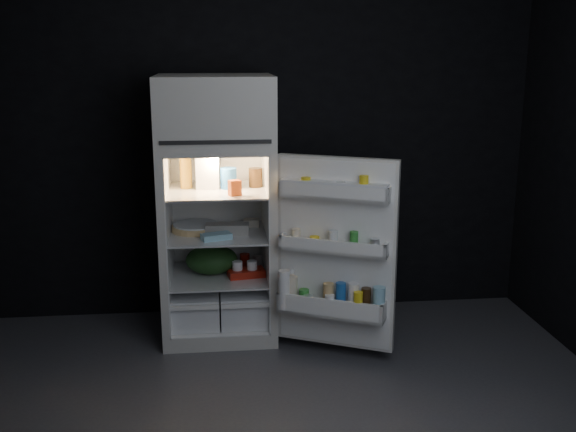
{
  "coord_description": "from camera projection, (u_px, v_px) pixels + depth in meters",
  "views": [
    {
      "loc": [
        -0.3,
        -3.17,
        1.95
      ],
      "look_at": [
        0.15,
        1.0,
        0.9
      ],
      "focal_mm": 42.0,
      "sensor_mm": 36.0,
      "label": 1
    }
  ],
  "objects": [
    {
      "name": "yogurt_tray",
      "position": [
        246.0,
        273.0,
        4.61
      ],
      "size": [
        0.27,
        0.17,
        0.05
      ],
      "primitive_type": "cube",
      "rotation": [
        0.0,
        0.0,
        0.17
      ],
      "color": "#9B1A0D",
      "rests_on": "refrigerator"
    },
    {
      "name": "refrigerator",
      "position": [
        217.0,
        199.0,
        4.57
      ],
      "size": [
        0.76,
        0.71,
        1.78
      ],
      "color": "silver",
      "rests_on": "ground"
    },
    {
      "name": "produce_bag",
      "position": [
        212.0,
        260.0,
        4.67
      ],
      "size": [
        0.41,
        0.37,
        0.2
      ],
      "primitive_type": "ellipsoid",
      "rotation": [
        0.0,
        0.0,
        0.2
      ],
      "color": "#193815",
      "rests_on": "refrigerator"
    },
    {
      "name": "amber_bottle",
      "position": [
        186.0,
        172.0,
        4.55
      ],
      "size": [
        0.1,
        0.1,
        0.22
      ],
      "primitive_type": "cylinder",
      "rotation": [
        0.0,
        0.0,
        -0.27
      ],
      "color": "gold",
      "rests_on": "refrigerator"
    },
    {
      "name": "fridge_door",
      "position": [
        335.0,
        258.0,
        4.19
      ],
      "size": [
        0.73,
        0.48,
        1.22
      ],
      "color": "silver",
      "rests_on": "ground"
    },
    {
      "name": "wall_front",
      "position": [
        348.0,
        307.0,
        1.6
      ],
      "size": [
        4.0,
        0.0,
        2.7
      ],
      "primitive_type": "cube",
      "color": "black",
      "rests_on": "ground"
    },
    {
      "name": "mayo_jar",
      "position": [
        228.0,
        178.0,
        4.54
      ],
      "size": [
        0.13,
        0.13,
        0.14
      ],
      "primitive_type": "cylinder",
      "rotation": [
        0.0,
        0.0,
        0.2
      ],
      "color": "#1F5AA9",
      "rests_on": "refrigerator"
    },
    {
      "name": "wrapped_pkg",
      "position": [
        252.0,
        223.0,
        4.75
      ],
      "size": [
        0.12,
        0.1,
        0.05
      ],
      "primitive_type": "cube",
      "rotation": [
        0.0,
        0.0,
        -0.1
      ],
      "color": "beige",
      "rests_on": "refrigerator"
    },
    {
      "name": "flat_package",
      "position": [
        216.0,
        236.0,
        4.42
      ],
      "size": [
        0.21,
        0.15,
        0.04
      ],
      "primitive_type": "cube",
      "rotation": [
        0.0,
        0.0,
        0.31
      ],
      "color": "#88BED3",
      "rests_on": "refrigerator"
    },
    {
      "name": "jam_jar",
      "position": [
        256.0,
        178.0,
        4.59
      ],
      "size": [
        0.11,
        0.11,
        0.13
      ],
      "primitive_type": "cylinder",
      "rotation": [
        0.0,
        0.0,
        0.19
      ],
      "color": "black",
      "rests_on": "refrigerator"
    },
    {
      "name": "small_can_red",
      "position": [
        245.0,
        260.0,
        4.83
      ],
      "size": [
        0.08,
        0.08,
        0.09
      ],
      "primitive_type": "cylinder",
      "rotation": [
        0.0,
        0.0,
        -0.13
      ],
      "color": "#9B1A0D",
      "rests_on": "refrigerator"
    },
    {
      "name": "small_carton",
      "position": [
        235.0,
        188.0,
        4.32
      ],
      "size": [
        0.09,
        0.08,
        0.1
      ],
      "primitive_type": "cube",
      "rotation": [
        0.0,
        0.0,
        0.39
      ],
      "color": "#CD4C18",
      "rests_on": "refrigerator"
    },
    {
      "name": "floor",
      "position": [
        280.0,
        427.0,
        3.56
      ],
      "size": [
        4.0,
        3.4,
        0.0
      ],
      "primitive_type": "cube",
      "color": "#48484D",
      "rests_on": "ground"
    },
    {
      "name": "wall_back",
      "position": [
        257.0,
        133.0,
        4.88
      ],
      "size": [
        4.0,
        0.0,
        2.7
      ],
      "primitive_type": "cube",
      "color": "black",
      "rests_on": "ground"
    },
    {
      "name": "pie",
      "position": [
        196.0,
        228.0,
        4.63
      ],
      "size": [
        0.39,
        0.39,
        0.04
      ],
      "primitive_type": "cylinder",
      "rotation": [
        0.0,
        0.0,
        0.18
      ],
      "color": "tan",
      "rests_on": "refrigerator"
    },
    {
      "name": "small_can_silver",
      "position": [
        257.0,
        261.0,
        4.81
      ],
      "size": [
        0.07,
        0.07,
        0.09
      ],
      "primitive_type": "cylinder",
      "rotation": [
        0.0,
        0.0,
        -0.05
      ],
      "color": "silver",
      "rests_on": "refrigerator"
    },
    {
      "name": "egg_carton",
      "position": [
        227.0,
        229.0,
        4.55
      ],
      "size": [
        0.3,
        0.13,
        0.07
      ],
      "primitive_type": "cube",
      "rotation": [
        0.0,
        0.0,
        -0.07
      ],
      "color": "gray",
      "rests_on": "refrigerator"
    },
    {
      "name": "milk_jug",
      "position": [
        208.0,
        171.0,
        4.54
      ],
      "size": [
        0.16,
        0.16,
        0.24
      ],
      "primitive_type": "cube",
      "rotation": [
        0.0,
        0.0,
        -0.07
      ],
      "color": "white",
      "rests_on": "refrigerator"
    }
  ]
}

